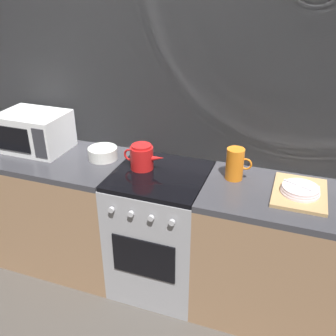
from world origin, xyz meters
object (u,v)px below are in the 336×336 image
microwave (35,131)px  kettle (142,157)px  pitcher (235,164)px  stove_unit (161,231)px  dish_pile (300,191)px  mixing_bowl (103,153)px

microwave → kettle: size_ratio=1.62×
microwave → pitcher: size_ratio=2.30×
stove_unit → pitcher: pitcher is taller
dish_pile → kettle: bearing=179.6°
stove_unit → kettle: size_ratio=3.16×
microwave → mixing_bowl: size_ratio=2.30×
stove_unit → microwave: size_ratio=1.96×
stove_unit → dish_pile: dish_pile is taller
kettle → mixing_bowl: 0.32m
microwave → stove_unit: bearing=-3.7°
kettle → mixing_bowl: kettle is taller
microwave → pitcher: (1.43, 0.04, -0.03)m
kettle → microwave: bearing=178.0°
mixing_bowl → pitcher: 0.91m
microwave → dish_pile: size_ratio=1.15×
mixing_bowl → pitcher: bearing=1.3°
kettle → stove_unit: bearing=-14.2°
dish_pile → pitcher: bearing=169.7°
stove_unit → mixing_bowl: size_ratio=4.50×
stove_unit → kettle: (-0.14, 0.03, 0.53)m
mixing_bowl → microwave: bearing=-178.4°
mixing_bowl → dish_pile: (1.30, -0.05, -0.02)m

